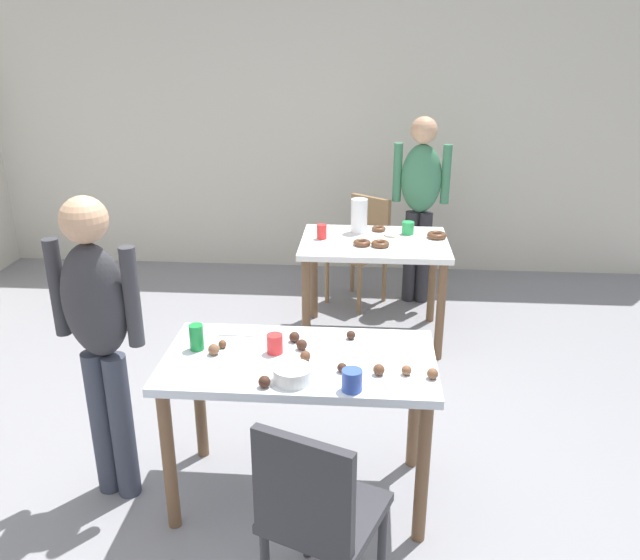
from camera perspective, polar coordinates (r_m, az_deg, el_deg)
name	(u,v)px	position (r m, az deg, el deg)	size (l,w,h in m)	color
ground_plane	(296,473)	(3.45, -2.13, -16.81)	(6.40, 6.40, 0.00)	gray
wall_back	(333,130)	(5.97, 1.20, 13.22)	(6.40, 0.10, 2.60)	beige
dining_table_near	(300,379)	(2.97, -1.83, -8.77)	(1.23, 0.65, 0.75)	silver
dining_table_far	(374,256)	(4.59, 4.82, 2.18)	(1.04, 0.75, 0.75)	white
chair_near_table	(316,511)	(2.48, -0.32, -19.86)	(0.52, 0.52, 0.87)	#2D2D33
chair_far_table	(362,243)	(5.31, 3.78, 3.27)	(0.56, 0.56, 0.87)	olive
person_girl_near	(99,327)	(3.04, -19.09, -3.99)	(0.45, 0.26, 1.49)	#383D4C
person_adult_far	(420,195)	(5.22, 8.92, 7.52)	(0.46, 0.24, 1.53)	#28282D
mixing_bowl	(293,374)	(2.72, -2.46, -8.38)	(0.17, 0.17, 0.06)	white
soda_can	(197,337)	(3.02, -10.93, -5.02)	(0.07, 0.07, 0.12)	#198438
fork_near	(236,335)	(3.14, -7.47, -4.87)	(0.17, 0.02, 0.01)	silver
cup_near_0	(275,344)	(2.95, -4.05, -5.68)	(0.07, 0.07, 0.09)	red
cup_near_1	(352,380)	(2.65, 2.86, -8.90)	(0.09, 0.09, 0.09)	#3351B2
cake_ball_0	(214,349)	(2.97, -9.43, -6.11)	(0.05, 0.05, 0.05)	brown
cake_ball_1	(406,370)	(2.79, 7.70, -7.96)	(0.04, 0.04, 0.04)	brown
cake_ball_2	(379,370)	(2.78, 5.26, -7.95)	(0.05, 0.05, 0.05)	brown
cake_ball_3	(305,356)	(2.88, -1.31, -6.76)	(0.05, 0.05, 0.05)	brown
cake_ball_4	(294,337)	(3.05, -2.35, -5.08)	(0.05, 0.05, 0.05)	#3D2319
cake_ball_5	(433,374)	(2.78, 9.98, -8.20)	(0.05, 0.05, 0.05)	brown
cake_ball_6	(222,344)	(3.03, -8.67, -5.66)	(0.04, 0.04, 0.04)	brown
cake_ball_7	(351,335)	(3.08, 2.76, -4.90)	(0.04, 0.04, 0.04)	#3D2319
cake_ball_8	(272,341)	(3.03, -4.29, -5.45)	(0.04, 0.04, 0.04)	brown
cake_ball_9	(264,382)	(2.69, -4.97, -9.00)	(0.05, 0.05, 0.05)	#3D2319
cake_ball_10	(302,345)	(2.98, -1.64, -5.77)	(0.05, 0.05, 0.05)	#3D2319
cake_ball_11	(198,336)	(3.12, -10.78, -4.95)	(0.04, 0.04, 0.04)	#3D2319
cake_ball_12	(342,368)	(2.79, 1.98, -7.80)	(0.04, 0.04, 0.04)	#3D2319
pitcher_far	(359,216)	(4.71, 3.50, 5.74)	(0.12, 0.12, 0.25)	white
cup_far_0	(408,228)	(4.72, 7.83, 4.61)	(0.09, 0.09, 0.09)	green
cup_far_1	(322,232)	(4.56, 0.16, 4.32)	(0.07, 0.07, 0.10)	red
donut_far_0	(362,243)	(4.44, 3.75, 3.32)	(0.12, 0.12, 0.04)	brown
donut_far_1	(379,229)	(4.78, 5.24, 4.56)	(0.10, 0.10, 0.03)	brown
donut_far_2	(437,235)	(4.66, 10.34, 3.94)	(0.14, 0.14, 0.04)	brown
donut_far_3	(380,244)	(4.42, 5.39, 3.22)	(0.13, 0.13, 0.04)	brown
donut_far_4	(391,234)	(4.67, 6.34, 4.13)	(0.11, 0.11, 0.03)	white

